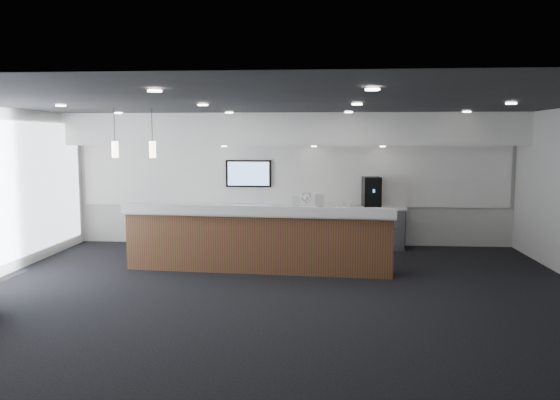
{
  "coord_description": "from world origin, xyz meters",
  "views": [
    {
      "loc": [
        0.64,
        -8.54,
        2.43
      ],
      "look_at": [
        -0.08,
        1.3,
        1.34
      ],
      "focal_mm": 35.0,
      "sensor_mm": 36.0,
      "label": 1
    }
  ],
  "objects": [
    {
      "name": "ceiling",
      "position": [
        0.0,
        0.0,
        3.0
      ],
      "size": [
        10.0,
        8.0,
        0.02
      ],
      "primitive_type": "cube",
      "color": "black",
      "rests_on": "back_wall"
    },
    {
      "name": "back_wall",
      "position": [
        0.0,
        4.0,
        1.5
      ],
      "size": [
        10.0,
        0.02,
        3.0
      ],
      "primitive_type": "cube",
      "color": "silver",
      "rests_on": "ground"
    },
    {
      "name": "ceiling_can_lights",
      "position": [
        0.0,
        0.0,
        2.97
      ],
      "size": [
        7.0,
        5.0,
        0.02
      ],
      "primitive_type": null,
      "color": "white",
      "rests_on": "ceiling"
    },
    {
      "name": "back_credenza",
      "position": [
        -0.0,
        3.64,
        0.48
      ],
      "size": [
        5.06,
        0.66,
        0.95
      ],
      "color": "gray",
      "rests_on": "ground"
    },
    {
      "name": "cup_0",
      "position": [
        1.3,
        3.58,
        1.0
      ],
      "size": [
        0.1,
        0.1,
        0.09
      ],
      "primitive_type": "imported",
      "color": "white",
      "rests_on": "back_credenza"
    },
    {
      "name": "soffit_bulkhead",
      "position": [
        0.0,
        3.55,
        2.65
      ],
      "size": [
        10.0,
        0.9,
        0.7
      ],
      "primitive_type": "cube",
      "color": "white",
      "rests_on": "back_wall"
    },
    {
      "name": "cup_1",
      "position": [
        1.16,
        3.58,
        1.0
      ],
      "size": [
        0.14,
        0.14,
        0.09
      ],
      "primitive_type": "imported",
      "rotation": [
        0.0,
        0.0,
        0.65
      ],
      "color": "white",
      "rests_on": "back_credenza"
    },
    {
      "name": "info_sign_right",
      "position": [
        0.64,
        3.51,
        1.09
      ],
      "size": [
        0.2,
        0.06,
        0.27
      ],
      "primitive_type": "cube",
      "rotation": [
        0.0,
        0.0,
        0.22
      ],
      "color": "silver",
      "rests_on": "back_credenza"
    },
    {
      "name": "ground",
      "position": [
        0.0,
        0.0,
        0.0
      ],
      "size": [
        10.0,
        10.0,
        0.0
      ],
      "primitive_type": "plane",
      "color": "black",
      "rests_on": "ground"
    },
    {
      "name": "wall_tv",
      "position": [
        -1.0,
        3.91,
        1.65
      ],
      "size": [
        1.05,
        0.08,
        0.62
      ],
      "color": "black",
      "rests_on": "back_wall"
    },
    {
      "name": "coffee_machine",
      "position": [
        1.78,
        3.65,
        1.28
      ],
      "size": [
        0.42,
        0.52,
        0.66
      ],
      "rotation": [
        0.0,
        0.0,
        0.11
      ],
      "color": "black",
      "rests_on": "back_credenza"
    },
    {
      "name": "info_sign_left",
      "position": [
        0.11,
        3.54,
        1.06
      ],
      "size": [
        0.17,
        0.02,
        0.23
      ],
      "primitive_type": "cube",
      "rotation": [
        0.0,
        0.0,
        0.02
      ],
      "color": "silver",
      "rests_on": "back_credenza"
    },
    {
      "name": "alcove_panel",
      "position": [
        0.0,
        3.97,
        1.6
      ],
      "size": [
        9.8,
        0.06,
        1.4
      ],
      "primitive_type": "cube",
      "color": "white",
      "rests_on": "back_wall"
    },
    {
      "name": "pendant_left",
      "position": [
        -2.4,
        0.8,
        2.25
      ],
      "size": [
        0.12,
        0.12,
        0.3
      ],
      "primitive_type": "cylinder",
      "color": "#FFF1C6",
      "rests_on": "ceiling"
    },
    {
      "name": "cup_2",
      "position": [
        1.02,
        3.58,
        1.0
      ],
      "size": [
        0.12,
        0.12,
        0.09
      ],
      "primitive_type": "imported",
      "rotation": [
        0.0,
        0.0,
        1.29
      ],
      "color": "white",
      "rests_on": "back_credenza"
    },
    {
      "name": "pendant_right",
      "position": [
        -3.1,
        0.8,
        2.25
      ],
      "size": [
        0.12,
        0.12,
        0.3
      ],
      "primitive_type": "cylinder",
      "color": "#FFF1C6",
      "rests_on": "ceiling"
    },
    {
      "name": "service_counter",
      "position": [
        -0.49,
        1.4,
        0.58
      ],
      "size": [
        5.04,
        1.22,
        1.49
      ],
      "rotation": [
        0.0,
        0.0,
        -0.08
      ],
      "color": "#4D2619",
      "rests_on": "ground"
    },
    {
      "name": "cup_3",
      "position": [
        0.88,
        3.58,
        1.0
      ],
      "size": [
        0.13,
        0.13,
        0.09
      ],
      "primitive_type": "imported",
      "rotation": [
        0.0,
        0.0,
        1.94
      ],
      "color": "white",
      "rests_on": "back_credenza"
    }
  ]
}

